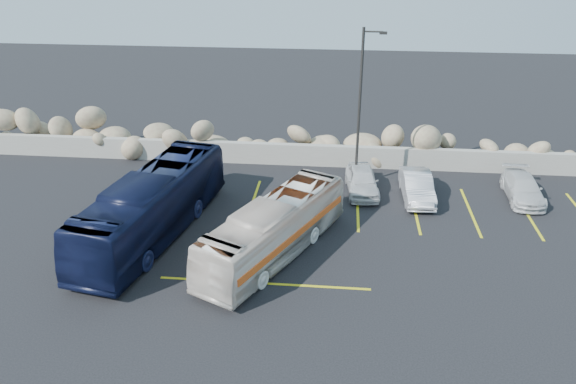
# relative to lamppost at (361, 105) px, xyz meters

# --- Properties ---
(ground) EXTENTS (90.00, 90.00, 0.00)m
(ground) POSITION_rel_lamppost_xyz_m (-2.56, -9.50, -4.30)
(ground) COLOR black
(ground) RESTS_ON ground
(seawall) EXTENTS (60.00, 0.40, 1.20)m
(seawall) POSITION_rel_lamppost_xyz_m (-2.56, 2.50, -3.70)
(seawall) COLOR gray
(seawall) RESTS_ON ground
(riprap_pile) EXTENTS (54.00, 2.80, 2.60)m
(riprap_pile) POSITION_rel_lamppost_xyz_m (-2.56, 3.70, -3.00)
(riprap_pile) COLOR #957B61
(riprap_pile) RESTS_ON ground
(parking_lines) EXTENTS (18.16, 9.36, 0.01)m
(parking_lines) POSITION_rel_lamppost_xyz_m (2.09, -3.93, -4.29)
(parking_lines) COLOR gold
(parking_lines) RESTS_ON ground
(lamppost) EXTENTS (1.14, 0.18, 8.00)m
(lamppost) POSITION_rel_lamppost_xyz_m (0.00, 0.00, 0.00)
(lamppost) COLOR #2E2B29
(lamppost) RESTS_ON ground
(vintage_bus) EXTENTS (5.51, 8.52, 2.37)m
(vintage_bus) POSITION_rel_lamppost_xyz_m (-3.41, -7.18, -3.11)
(vintage_bus) COLOR silver
(vintage_bus) RESTS_ON ground
(tour_coach) EXTENTS (4.22, 10.38, 2.82)m
(tour_coach) POSITION_rel_lamppost_xyz_m (-8.78, -6.04, -2.89)
(tour_coach) COLOR black
(tour_coach) RESTS_ON ground
(car_a) EXTENTS (1.83, 3.86, 1.28)m
(car_a) POSITION_rel_lamppost_xyz_m (0.25, -0.81, -3.66)
(car_a) COLOR silver
(car_a) RESTS_ON ground
(car_b) EXTENTS (1.51, 3.95, 1.29)m
(car_b) POSITION_rel_lamppost_xyz_m (2.92, -1.29, -3.65)
(car_b) COLOR silver
(car_b) RESTS_ON ground
(car_c) EXTENTS (1.66, 3.89, 1.12)m
(car_c) POSITION_rel_lamppost_xyz_m (8.11, -0.80, -3.74)
(car_c) COLOR silver
(car_c) RESTS_ON ground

